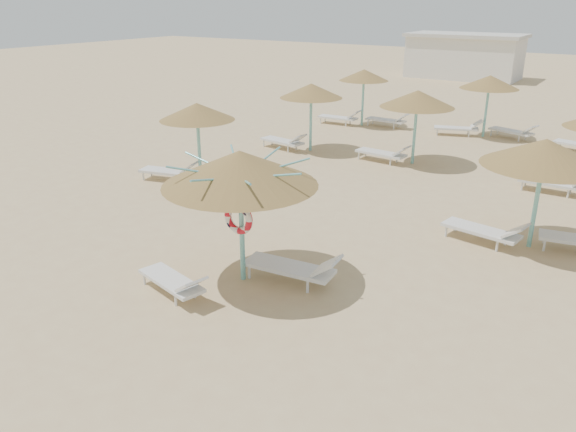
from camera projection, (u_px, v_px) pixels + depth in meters
The scene contains 6 objects.
ground at pixel (261, 274), 12.49m from camera, with size 120.00×120.00×0.00m, color tan.
main_palapa at pixel (240, 169), 11.39m from camera, with size 3.23×3.23×2.89m.
lounger_main_a at pixel (174, 281), 11.51m from camera, with size 1.92×0.98×0.67m.
lounger_main_b at pixel (295, 267), 12.00m from camera, with size 2.19×0.84×0.78m.
palapa_field at pixel (441, 104), 19.62m from camera, with size 14.54×14.27×2.72m.
service_hut at pixel (464, 56), 42.32m from camera, with size 8.40×4.40×3.25m.
Camera 1 is at (6.56, -9.05, 5.76)m, focal length 35.00 mm.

